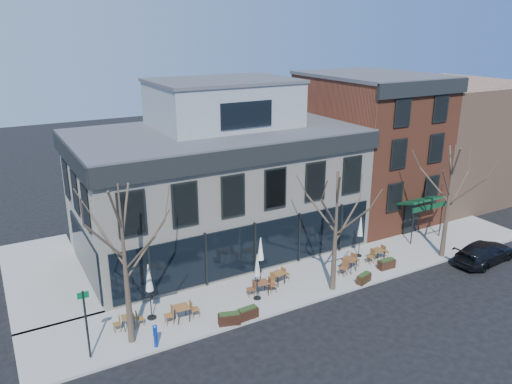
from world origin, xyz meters
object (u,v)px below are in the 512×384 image
umbrella_0 (149,281)px  call_box (155,335)px  parked_sedan (485,252)px  cafe_set_0 (128,321)px

umbrella_0 → call_box: bearing=-103.5°
call_box → umbrella_0: size_ratio=0.39×
call_box → umbrella_0: umbrella_0 is taller
parked_sedan → call_box: (-21.45, 1.50, 0.09)m
parked_sedan → umbrella_0: 21.30m
call_box → umbrella_0: 2.94m
call_box → cafe_set_0: size_ratio=0.78×
call_box → cafe_set_0: bearing=108.3°
call_box → umbrella_0: (0.59, 2.45, 1.53)m
cafe_set_0 → umbrella_0: (1.29, 0.33, 1.75)m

